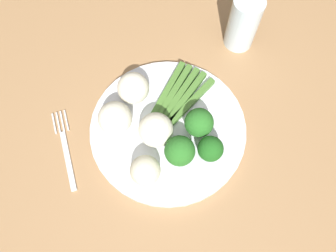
{
  "coord_description": "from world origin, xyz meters",
  "views": [
    {
      "loc": [
        -0.04,
        -0.24,
        1.32
      ],
      "look_at": [
        0.01,
        -0.01,
        0.77
      ],
      "focal_mm": 33.82,
      "sensor_mm": 36.0,
      "label": 1
    }
  ],
  "objects_px": {
    "fork": "(66,148)",
    "plate": "(168,129)",
    "broccoli_outer_edge": "(180,151)",
    "dining_table": "(163,144)",
    "asparagus_bundle": "(177,100)",
    "cauliflower_left": "(156,130)",
    "broccoli_near_center": "(210,149)",
    "cauliflower_mid": "(145,170)",
    "broccoli_back_right": "(199,123)",
    "water_glass": "(243,23)",
    "cauliflower_edge": "(133,88)",
    "cauliflower_front_left": "(115,118)"
  },
  "relations": [
    {
      "from": "broccoli_outer_edge",
      "to": "cauliflower_left",
      "type": "height_order",
      "value": "broccoli_outer_edge"
    },
    {
      "from": "cauliflower_mid",
      "to": "cauliflower_left",
      "type": "bearing_deg",
      "value": 65.11
    },
    {
      "from": "plate",
      "to": "asparagus_bundle",
      "type": "height_order",
      "value": "asparagus_bundle"
    },
    {
      "from": "asparagus_bundle",
      "to": "broccoli_near_center",
      "type": "bearing_deg",
      "value": -121.04
    },
    {
      "from": "cauliflower_edge",
      "to": "fork",
      "type": "bearing_deg",
      "value": -152.37
    },
    {
      "from": "broccoli_near_center",
      "to": "cauliflower_front_left",
      "type": "distance_m",
      "value": 0.18
    },
    {
      "from": "cauliflower_front_left",
      "to": "water_glass",
      "type": "xyz_separation_m",
      "value": [
        0.29,
        0.15,
        0.01
      ]
    },
    {
      "from": "dining_table",
      "to": "broccoli_back_right",
      "type": "distance_m",
      "value": 0.16
    },
    {
      "from": "broccoli_near_center",
      "to": "fork",
      "type": "height_order",
      "value": "broccoli_near_center"
    },
    {
      "from": "cauliflower_edge",
      "to": "broccoli_back_right",
      "type": "bearing_deg",
      "value": -43.61
    },
    {
      "from": "cauliflower_mid",
      "to": "cauliflower_front_left",
      "type": "bearing_deg",
      "value": 109.03
    },
    {
      "from": "broccoli_near_center",
      "to": "broccoli_outer_edge",
      "type": "bearing_deg",
      "value": 174.25
    },
    {
      "from": "asparagus_bundle",
      "to": "cauliflower_edge",
      "type": "relative_size",
      "value": 2.55
    },
    {
      "from": "broccoli_back_right",
      "to": "broccoli_outer_edge",
      "type": "bearing_deg",
      "value": -135.36
    },
    {
      "from": "cauliflower_front_left",
      "to": "cauliflower_edge",
      "type": "relative_size",
      "value": 1.02
    },
    {
      "from": "plate",
      "to": "cauliflower_mid",
      "type": "relative_size",
      "value": 5.55
    },
    {
      "from": "dining_table",
      "to": "asparagus_bundle",
      "type": "relative_size",
      "value": 8.79
    },
    {
      "from": "cauliflower_edge",
      "to": "cauliflower_left",
      "type": "bearing_deg",
      "value": -74.8
    },
    {
      "from": "cauliflower_left",
      "to": "cauliflower_edge",
      "type": "bearing_deg",
      "value": 105.2
    },
    {
      "from": "plate",
      "to": "broccoli_outer_edge",
      "type": "bearing_deg",
      "value": -83.5
    },
    {
      "from": "plate",
      "to": "cauliflower_mid",
      "type": "xyz_separation_m",
      "value": [
        -0.06,
        -0.08,
        0.03
      ]
    },
    {
      "from": "cauliflower_mid",
      "to": "cauliflower_left",
      "type": "height_order",
      "value": "cauliflower_left"
    },
    {
      "from": "plate",
      "to": "cauliflower_left",
      "type": "xyz_separation_m",
      "value": [
        -0.03,
        -0.01,
        0.04
      ]
    },
    {
      "from": "dining_table",
      "to": "broccoli_back_right",
      "type": "xyz_separation_m",
      "value": [
        0.06,
        -0.02,
        0.15
      ]
    },
    {
      "from": "plate",
      "to": "broccoli_outer_edge",
      "type": "relative_size",
      "value": 4.51
    },
    {
      "from": "broccoli_back_right",
      "to": "broccoli_near_center",
      "type": "xyz_separation_m",
      "value": [
        0.01,
        -0.05,
        -0.0
      ]
    },
    {
      "from": "asparagus_bundle",
      "to": "broccoli_back_right",
      "type": "relative_size",
      "value": 2.39
    },
    {
      "from": "plate",
      "to": "water_glass",
      "type": "bearing_deg",
      "value": 42.31
    },
    {
      "from": "cauliflower_edge",
      "to": "fork",
      "type": "distance_m",
      "value": 0.17
    },
    {
      "from": "cauliflower_edge",
      "to": "cauliflower_mid",
      "type": "relative_size",
      "value": 1.14
    },
    {
      "from": "broccoli_outer_edge",
      "to": "cauliflower_front_left",
      "type": "relative_size",
      "value": 1.06
    },
    {
      "from": "cauliflower_front_left",
      "to": "cauliflower_left",
      "type": "bearing_deg",
      "value": -28.92
    },
    {
      "from": "broccoli_outer_edge",
      "to": "cauliflower_left",
      "type": "distance_m",
      "value": 0.06
    },
    {
      "from": "broccoli_outer_edge",
      "to": "fork",
      "type": "relative_size",
      "value": 0.4
    },
    {
      "from": "dining_table",
      "to": "cauliflower_mid",
      "type": "relative_size",
      "value": 25.5
    },
    {
      "from": "fork",
      "to": "plate",
      "type": "bearing_deg",
      "value": -96.67
    },
    {
      "from": "broccoli_near_center",
      "to": "broccoli_outer_edge",
      "type": "relative_size",
      "value": 0.86
    },
    {
      "from": "asparagus_bundle",
      "to": "broccoli_near_center",
      "type": "relative_size",
      "value": 2.75
    },
    {
      "from": "dining_table",
      "to": "fork",
      "type": "bearing_deg",
      "value": -178.97
    },
    {
      "from": "plate",
      "to": "asparagus_bundle",
      "type": "relative_size",
      "value": 1.91
    },
    {
      "from": "broccoli_outer_edge",
      "to": "cauliflower_edge",
      "type": "distance_m",
      "value": 0.16
    },
    {
      "from": "asparagus_bundle",
      "to": "broccoli_outer_edge",
      "type": "relative_size",
      "value": 2.36
    },
    {
      "from": "broccoli_back_right",
      "to": "broccoli_near_center",
      "type": "height_order",
      "value": "broccoli_back_right"
    },
    {
      "from": "cauliflower_left",
      "to": "dining_table",
      "type": "bearing_deg",
      "value": 52.46
    },
    {
      "from": "dining_table",
      "to": "water_glass",
      "type": "height_order",
      "value": "water_glass"
    },
    {
      "from": "cauliflower_mid",
      "to": "water_glass",
      "type": "bearing_deg",
      "value": 45.89
    },
    {
      "from": "cauliflower_edge",
      "to": "broccoli_near_center",
      "type": "bearing_deg",
      "value": -53.08
    },
    {
      "from": "asparagus_bundle",
      "to": "broccoli_near_center",
      "type": "distance_m",
      "value": 0.13
    },
    {
      "from": "broccoli_near_center",
      "to": "cauliflower_mid",
      "type": "relative_size",
      "value": 1.05
    },
    {
      "from": "dining_table",
      "to": "water_glass",
      "type": "distance_m",
      "value": 0.31
    }
  ]
}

